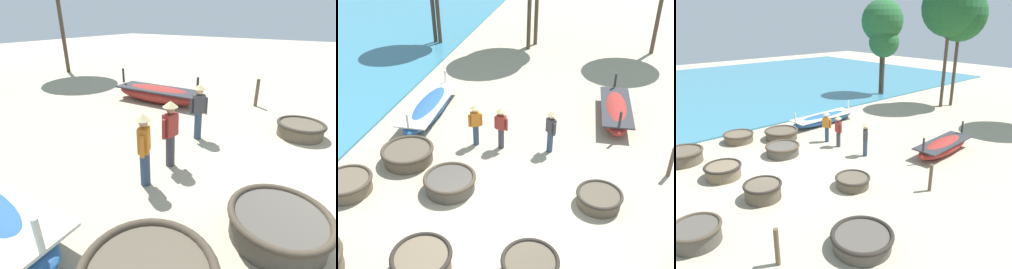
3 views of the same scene
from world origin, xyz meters
The scene contains 13 objects.
ground_plane centered at (0.00, 0.00, 0.00)m, with size 80.00×80.00×0.00m, color tan.
coracle_weathered centered at (-3.94, 2.23, 0.30)m, with size 1.85×1.85×0.55m.
coracle_far_right centered at (2.71, 1.43, 0.25)m, with size 1.42×1.42×0.45m.
coracle_far_left centered at (1.15, -1.67, 0.34)m, with size 1.44×1.44×0.62m.
coracle_front_left centered at (-1.94, 1.07, 0.29)m, with size 1.68×1.68×0.53m.
coracle_beside_post centered at (-5.08, 0.24, 0.28)m, with size 1.62×1.62×0.51m.
coracle_center centered at (-1.50, -2.09, 0.31)m, with size 1.55×1.55×0.58m.
long_boat_green_hull centered at (-4.59, 5.74, 0.33)m, with size 1.45×4.79×1.12m.
long_boat_white_hull centered at (3.19, 7.14, 0.37)m, with size 1.40×4.05×1.27m.
fisherman_standing_right centered at (-0.95, 3.84, 0.96)m, with size 0.52×0.36×1.67m.
fisherman_hauling centered at (-1.92, 3.85, 0.96)m, with size 0.48×0.36×1.67m.
fisherman_with_hat centered at (0.85, 4.01, 0.96)m, with size 0.39×0.41×1.67m.
mooring_post_mid_beach centered at (4.95, 3.45, 0.56)m, with size 0.14×0.14×1.12m, color brown.
Camera 2 is at (2.08, -8.12, 8.10)m, focal length 42.00 mm.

